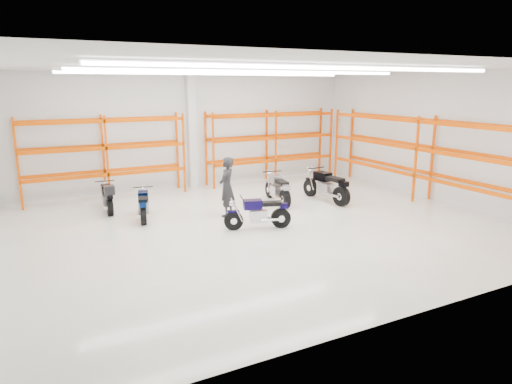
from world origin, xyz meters
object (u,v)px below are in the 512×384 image
motorcycle_main (261,214)px  standing_man (227,187)px  motorcycle_back_d (327,187)px  structural_column (192,131)px  motorcycle_back_c (278,190)px  motorcycle_back_a (108,198)px  motorcycle_back_b (143,206)px

motorcycle_main → standing_man: size_ratio=1.01×
motorcycle_back_d → standing_man: 3.89m
structural_column → motorcycle_back_c: bearing=-65.7°
motorcycle_main → motorcycle_back_c: 2.95m
motorcycle_back_c → structural_column: (-1.73, 3.83, 1.76)m
motorcycle_back_a → motorcycle_back_d: size_ratio=0.85×
motorcycle_back_c → motorcycle_main: bearing=-129.6°
motorcycle_main → motorcycle_back_b: bearing=137.9°
motorcycle_back_d → standing_man: size_ratio=1.23×
motorcycle_main → motorcycle_back_b: motorcycle_main is taller
motorcycle_back_a → motorcycle_back_c: motorcycle_back_c is taller
motorcycle_back_a → standing_man: 3.95m
motorcycle_back_a → motorcycle_main: bearing=-47.0°
motorcycle_back_b → motorcycle_back_d: size_ratio=0.80×
motorcycle_back_d → motorcycle_main: bearing=-154.7°
motorcycle_back_c → standing_man: (-2.21, -0.63, 0.45)m
motorcycle_back_d → structural_column: (-3.39, 4.43, 1.72)m
motorcycle_back_a → motorcycle_back_c: 5.67m
motorcycle_main → motorcycle_back_a: 5.24m
motorcycle_back_a → standing_man: size_ratio=1.04×
motorcycle_main → standing_man: 1.74m
structural_column → motorcycle_back_d: bearing=-52.6°
motorcycle_back_c → standing_man: bearing=-164.0°
motorcycle_main → motorcycle_back_a: (-3.57, 3.84, 0.04)m
motorcycle_back_b → structural_column: bearing=51.3°
motorcycle_main → motorcycle_back_d: bearing=25.3°
motorcycle_back_b → motorcycle_back_d: (6.29, -0.81, 0.10)m
structural_column → motorcycle_back_b: bearing=-128.7°
motorcycle_back_a → motorcycle_back_c: (5.45, -1.56, 0.01)m
motorcycle_back_a → motorcycle_back_b: motorcycle_back_a is taller
standing_man → structural_column: bearing=-139.7°
motorcycle_back_d → structural_column: bearing=127.4°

